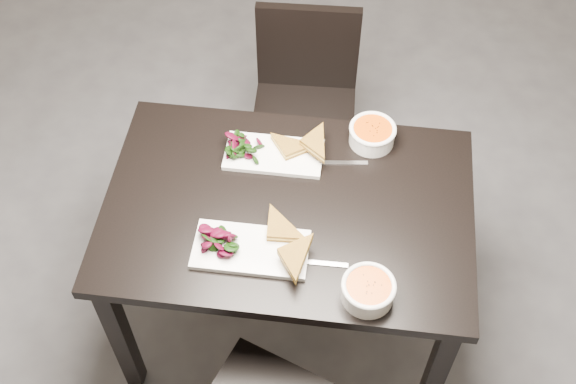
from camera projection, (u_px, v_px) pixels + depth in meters
The scene contains 13 objects.
ground at pixel (306, 351), 2.84m from camera, with size 5.00×5.00×0.00m, color #47474C.
table at pixel (288, 223), 2.42m from camera, with size 1.20×0.80×0.75m.
chair_far at pixel (305, 95), 3.02m from camera, with size 0.44×0.44×0.85m.
plate_near at pixel (251, 250), 2.22m from camera, with size 0.36×0.18×0.02m, color white.
sandwich_near at pixel (272, 241), 2.20m from camera, with size 0.18×0.13×0.06m, color #AE7F24, non-canonical shape.
salad_near at pixel (218, 240), 2.21m from camera, with size 0.11×0.10×0.05m, color black, non-canonical shape.
soup_bowl_near at pixel (368, 290), 2.10m from camera, with size 0.16×0.16×0.07m.
cutlery_near at pixel (319, 263), 2.20m from camera, with size 0.18×0.02×0.00m, color silver.
plate_far at pixel (274, 155), 2.46m from camera, with size 0.33×0.17×0.02m, color white.
sandwich_far at pixel (292, 153), 2.42m from camera, with size 0.17×0.12×0.05m, color #AE7F24, non-canonical shape.
salad_far at pixel (244, 146), 2.44m from camera, with size 0.10×0.09×0.05m, color black, non-canonical shape.
soup_bowl_far at pixel (372, 133), 2.48m from camera, with size 0.16×0.16×0.07m.
cutlery_far at pixel (341, 163), 2.45m from camera, with size 0.18×0.02×0.00m, color silver.
Camera 1 is at (0.08, -1.23, 2.63)m, focal length 45.03 mm.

